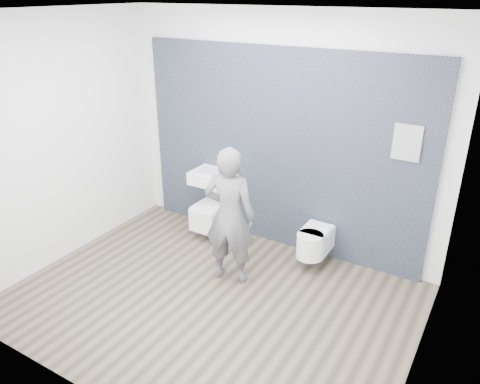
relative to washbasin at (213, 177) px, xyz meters
The scene contains 8 objects.
ground 1.66m from the washbasin, 57.83° to the right, with size 4.00×4.00×0.00m, color brown.
room_shell 1.75m from the washbasin, 57.83° to the right, with size 4.00×4.00×4.00m.
tile_wall 1.13m from the washbasin, 16.37° to the left, with size 3.60×0.06×2.40m, color black.
washbasin is the anchor object (origin of this frame).
toilet_square 0.49m from the washbasin, 90.00° to the right, with size 0.35×0.51×0.65m.
toilet_rounded 1.50m from the washbasin, ahead, with size 0.32×0.54×0.29m.
info_placard 2.37m from the washbasin, ahead, with size 0.28×0.03×0.37m, color silver.
visitor 1.08m from the washbasin, 46.63° to the right, with size 0.56×0.37×1.53m, color #5D5D61.
Camera 1 is at (2.32, -3.27, 2.98)m, focal length 35.00 mm.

